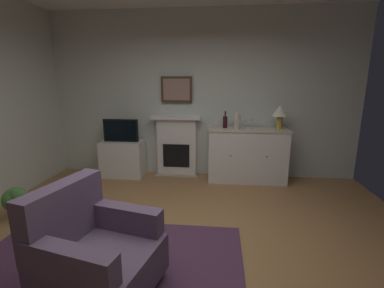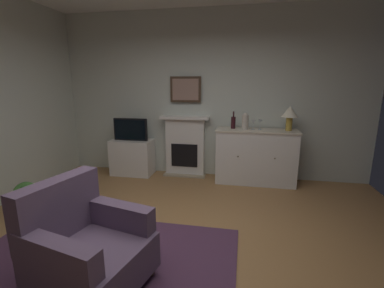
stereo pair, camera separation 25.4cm
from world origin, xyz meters
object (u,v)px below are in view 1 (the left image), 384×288
Objects in this scene: fireplace_unit at (177,146)px; wine_bottle at (225,122)px; table_lamp at (280,112)px; wine_glass_left at (245,122)px; vase_decorative at (237,121)px; tv_cabinet at (123,159)px; framed_picture at (177,89)px; potted_plant_fern at (16,201)px; sideboard_cabinet at (247,155)px; tv_set at (121,130)px; wine_glass_center at (251,121)px; armchair at (94,252)px.

fireplace_unit is 3.79× the size of wine_bottle.
wine_glass_left is (-0.56, -0.03, -0.16)m from table_lamp.
tv_cabinet is at bearing 178.17° from vase_decorative.
framed_picture reaches higher than potted_plant_fern.
fireplace_unit is at bearing 170.54° from wine_bottle.
framed_picture is 0.41× the size of sideboard_cabinet.
tv_set is at bearing -90.00° from tv_cabinet.
potted_plant_fern is at bearing -113.31° from tv_cabinet.
wine_glass_center reaches higher than sideboard_cabinet.
sideboard_cabinet is 0.59m from wine_glass_left.
vase_decorative is at bearing -23.01° from wine_bottle.
tv_set is at bearing -179.83° from table_lamp.
tv_cabinet is at bearing 179.98° from wine_glass_center.
potted_plant_fern is at bearing 145.37° from armchair.
sideboard_cabinet is 2.16× the size of tv_set.
sideboard_cabinet is 3.12× the size of potted_plant_fern.
tv_cabinet is 1.21× the size of tv_set.
armchair is (-1.05, -2.80, -0.65)m from wine_bottle.
table_lamp is 0.91m from wine_bottle.
vase_decorative reaches higher than wine_glass_left.
fireplace_unit is 1.00m from wine_bottle.
wine_glass_center is (0.11, 0.04, 0.00)m from wine_glass_left.
tv_set is at bearing 66.40° from potted_plant_fern.
wine_glass_center is 2.39m from tv_cabinet.
tv_cabinet is 0.78× the size of armchair.
framed_picture is 3.33× the size of wine_glass_center.
wine_glass_left is at bearing -176.90° from table_lamp.
sideboard_cabinet is at bearing 24.96° from wine_glass_left.
vase_decorative is at bearing -175.89° from table_lamp.
vase_decorative is (1.06, -0.23, 0.51)m from fireplace_unit.
table_lamp is at bearing 0.00° from sideboard_cabinet.
wine_bottle reaches higher than wine_glass_left.
tv_set is (-2.03, 0.04, -0.21)m from vase_decorative.
table_lamp is at bearing 26.20° from potted_plant_fern.
vase_decorative is 0.29× the size of armchair.
vase_decorative reaches higher than tv_cabinet.
wine_glass_left reaches higher than tv_set.
table_lamp is 0.93× the size of potted_plant_fern.
table_lamp reaches higher than armchair.
fireplace_unit reaches higher than tv_set.
wine_glass_left is at bearing 63.33° from armchair.
fireplace_unit reaches higher than potted_plant_fern.
potted_plant_fern is (-1.72, -1.89, -0.29)m from fireplace_unit.
wine_bottle is at bearing 34.03° from potted_plant_fern.
framed_picture is at bearing 165.57° from vase_decorative.
table_lamp is at bearing -5.77° from fireplace_unit.
framed_picture is 1.28× the size of potted_plant_fern.
framed_picture is 1.03m from wine_bottle.
fireplace_unit is at bearing 174.23° from table_lamp.
wine_bottle is at bearing 156.99° from vase_decorative.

